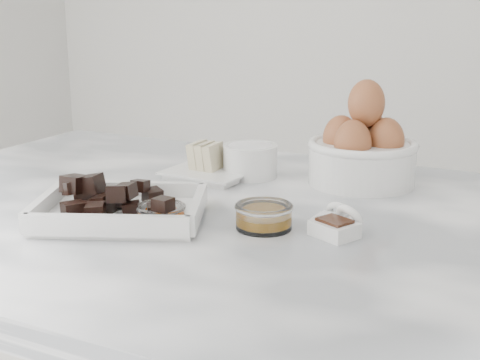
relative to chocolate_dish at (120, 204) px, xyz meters
name	(u,v)px	position (x,y,z in m)	size (l,w,h in m)	color
marble_slab	(219,222)	(0.10, 0.11, -0.04)	(1.20, 0.80, 0.04)	white
chocolate_dish	(120,204)	(0.00, 0.00, 0.00)	(0.28, 0.25, 0.06)	white
butter_plate	(211,166)	(0.00, 0.27, -0.01)	(0.15, 0.15, 0.06)	white
sugar_ramekin	(250,159)	(0.06, 0.30, 0.01)	(0.09, 0.09, 0.06)	white
egg_bowl	(362,151)	(0.24, 0.34, 0.03)	(0.18, 0.18, 0.18)	white
honey_bowl	(264,216)	(0.19, 0.06, -0.01)	(0.08, 0.08, 0.03)	white
zest_bowl	(161,214)	(0.06, 0.01, -0.01)	(0.07, 0.07, 0.03)	white
vanilla_spoon	(338,225)	(0.29, 0.08, -0.01)	(0.07, 0.08, 0.04)	white
salt_spoon	(334,220)	(0.28, 0.10, -0.01)	(0.05, 0.06, 0.04)	white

